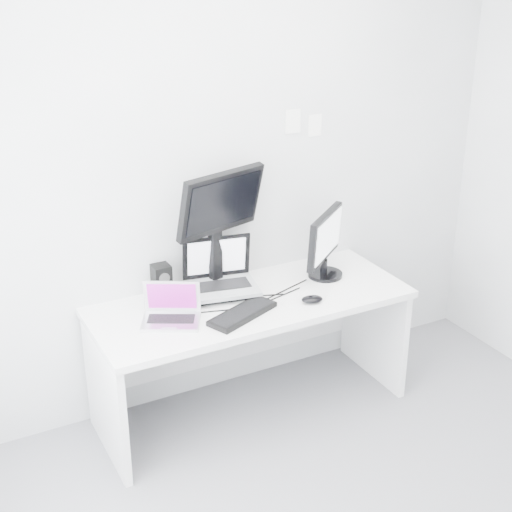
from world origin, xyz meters
name	(u,v)px	position (x,y,z in m)	size (l,w,h in m)	color
back_wall	(223,177)	(0.00, 1.60, 1.35)	(3.60, 3.60, 0.00)	silver
desk	(251,356)	(0.00, 1.25, 0.36)	(1.80, 0.70, 0.73)	white
macbook	(170,304)	(-0.50, 1.20, 0.84)	(0.30, 0.22, 0.22)	#B5B5B9
speaker	(162,281)	(-0.43, 1.51, 0.83)	(0.10, 0.10, 0.20)	black
dell_laptop	(222,269)	(-0.12, 1.38, 0.89)	(0.39, 0.31, 0.33)	#9FA2A6
rear_monitor	(219,229)	(-0.09, 1.46, 1.10)	(0.54, 0.19, 0.73)	black
samsung_monitor	(326,244)	(0.54, 1.33, 0.94)	(0.45, 0.21, 0.42)	black
keyboard	(242,314)	(-0.13, 1.10, 0.74)	(0.41, 0.15, 0.03)	black
mouse	(312,299)	(0.28, 1.06, 0.75)	(0.12, 0.08, 0.04)	black
wall_note_0	(293,121)	(0.45, 1.59, 1.62)	(0.10, 0.00, 0.14)	white
wall_note_1	(315,125)	(0.60, 1.59, 1.58)	(0.09, 0.00, 0.13)	white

